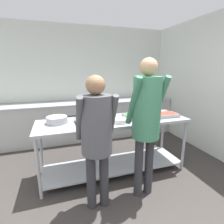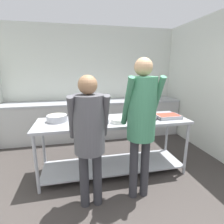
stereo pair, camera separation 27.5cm
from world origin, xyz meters
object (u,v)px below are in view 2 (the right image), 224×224
object	(u,v)px
serving_tray_roast	(91,120)
serving_tray_greens	(168,116)
guest_serving_right	(89,130)
water_bottle	(157,94)
serving_tray_vegetables	(139,117)
plate_stack	(119,121)
guest_serving_left	(141,116)
sauce_pan	(57,118)

from	to	relation	value
serving_tray_roast	serving_tray_greens	world-z (taller)	same
guest_serving_right	water_bottle	xyz separation A→B (m)	(1.93, 2.22, 0.04)
guest_serving_right	serving_tray_vegetables	bearing A→B (deg)	37.43
plate_stack	serving_tray_greens	bearing A→B (deg)	5.66
serving_tray_roast	guest_serving_left	world-z (taller)	guest_serving_left
sauce_pan	water_bottle	size ratio (longest dim) A/B	1.54
plate_stack	guest_serving_left	world-z (taller)	guest_serving_left
serving_tray_roast	plate_stack	bearing A→B (deg)	-19.07
serving_tray_vegetables	guest_serving_right	distance (m)	1.06
sauce_pan	serving_tray_greens	distance (m)	1.72
serving_tray_vegetables	serving_tray_roast	bearing A→B (deg)	-177.79
sauce_pan	water_bottle	distance (m)	2.77
guest_serving_left	guest_serving_right	world-z (taller)	guest_serving_left
plate_stack	guest_serving_right	world-z (taller)	guest_serving_right
serving_tray_vegetables	guest_serving_left	distance (m)	0.68
serving_tray_vegetables	serving_tray_greens	distance (m)	0.46
serving_tray_vegetables	water_bottle	size ratio (longest dim) A/B	1.61
sauce_pan	plate_stack	xyz separation A→B (m)	(0.88, -0.26, -0.02)
serving_tray_roast	plate_stack	distance (m)	0.41
serving_tray_vegetables	sauce_pan	bearing A→B (deg)	175.61
guest_serving_right	plate_stack	bearing A→B (deg)	45.99
plate_stack	water_bottle	world-z (taller)	water_bottle
serving_tray_vegetables	serving_tray_greens	xyz separation A→B (m)	(0.45, -0.08, -0.00)
guest_serving_left	water_bottle	bearing A→B (deg)	59.37
sauce_pan	guest_serving_left	bearing A→B (deg)	-34.40
plate_stack	guest_serving_left	size ratio (longest dim) A/B	0.13
sauce_pan	serving_tray_greens	xyz separation A→B (m)	(1.71, -0.18, -0.03)
sauce_pan	serving_tray_greens	bearing A→B (deg)	-5.95
sauce_pan	guest_serving_left	world-z (taller)	guest_serving_left
plate_stack	water_bottle	xyz separation A→B (m)	(1.46, 1.74, 0.11)
plate_stack	serving_tray_vegetables	distance (m)	0.41
plate_stack	serving_tray_roast	bearing A→B (deg)	160.93
serving_tray_vegetables	guest_serving_right	bearing A→B (deg)	-142.57
sauce_pan	water_bottle	xyz separation A→B (m)	(2.34, 1.48, 0.08)
water_bottle	serving_tray_vegetables	bearing A→B (deg)	-124.56
guest_serving_left	sauce_pan	bearing A→B (deg)	145.60
sauce_pan	water_bottle	bearing A→B (deg)	32.31
serving_tray_vegetables	serving_tray_greens	world-z (taller)	same
guest_serving_left	plate_stack	bearing A→B (deg)	109.88
serving_tray_roast	plate_stack	size ratio (longest dim) A/B	2.09
guest_serving_right	water_bottle	size ratio (longest dim) A/B	5.61
serving_tray_greens	serving_tray_roast	bearing A→B (deg)	177.56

